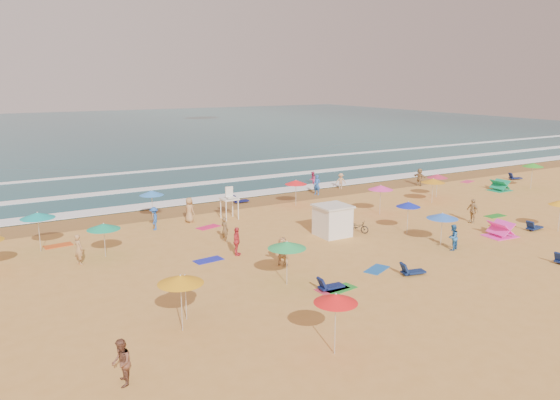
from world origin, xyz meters
TOP-DOWN VIEW (x-y plane):
  - ground at (0.00, 0.00)m, footprint 220.00×220.00m
  - ocean at (0.00, 84.00)m, footprint 220.00×140.00m
  - wet_sand at (0.00, 12.50)m, footprint 220.00×220.00m
  - surf_foam at (0.00, 21.32)m, footprint 200.00×18.70m
  - cabana at (2.22, 0.47)m, footprint 2.00×2.00m
  - cabana_roof at (2.22, 0.47)m, footprint 2.20×2.20m
  - bicycle at (4.12, 0.17)m, footprint 1.37×1.64m
  - lifeguard_stand at (-1.89, 8.07)m, footprint 1.20×1.20m
  - beach_umbrellas at (0.83, 0.67)m, footprint 48.58×24.96m
  - loungers at (7.39, -2.25)m, footprint 61.56×24.00m
  - towels at (-0.39, -0.86)m, footprint 56.11×18.32m
  - popup_tents at (18.39, -0.27)m, footprint 14.97×11.94m
  - beachgoers at (0.57, 3.32)m, footprint 40.33×28.02m

SIDE VIEW (x-z plane):
  - ground at x=0.00m, z-range 0.00..0.00m
  - ocean at x=0.00m, z-range -0.09..0.09m
  - wet_sand at x=0.00m, z-range 0.01..0.01m
  - towels at x=-0.39m, z-range 0.00..0.03m
  - surf_foam at x=0.00m, z-range 0.08..0.12m
  - loungers at x=7.39m, z-range 0.00..0.34m
  - bicycle at x=4.12m, z-range 0.00..0.84m
  - popup_tents at x=18.39m, z-range 0.00..1.20m
  - beachgoers at x=0.57m, z-range -0.22..1.90m
  - cabana at x=2.22m, z-range 0.00..2.00m
  - lifeguard_stand at x=-1.89m, z-range 0.00..2.10m
  - cabana_roof at x=2.22m, z-range 2.00..2.12m
  - beach_umbrellas at x=0.83m, z-range 1.69..2.49m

